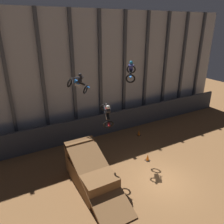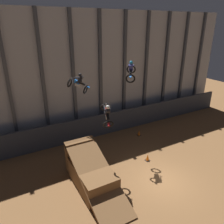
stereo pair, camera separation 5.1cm
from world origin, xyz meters
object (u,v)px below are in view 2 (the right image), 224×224
Objects in this scene: traffic_cone_arena_edge at (148,158)px; dirt_ramp at (90,172)px; rider_bike_center_air at (107,114)px; rider_bike_right_air at (131,71)px; traffic_cone_near_ramp at (139,133)px; rider_bike_left_air at (78,84)px.

dirt_ramp is at bearing -178.12° from traffic_cone_arena_edge.
rider_bike_right_air is at bearing 51.39° from rider_bike_center_air.
rider_bike_center_air is 5.98m from traffic_cone_arena_edge.
rider_bike_center_air is at bearing -145.00° from traffic_cone_near_ramp.
rider_bike_center_air reaches higher than dirt_ramp.
rider_bike_left_air is 0.92× the size of rider_bike_center_air.
rider_bike_right_air is at bearing -141.64° from traffic_cone_near_ramp.
traffic_cone_arena_edge is (3.75, 0.05, -4.65)m from rider_bike_center_air.
traffic_cone_arena_edge is at bearing -88.13° from rider_bike_left_air.
traffic_cone_near_ramp is 1.00× the size of traffic_cone_arena_edge.
rider_bike_center_air is at bearing 4.68° from dirt_ramp.
rider_bike_left_air is 4.17m from rider_bike_right_air.
dirt_ramp is at bearing -120.13° from rider_bike_right_air.
rider_bike_right_air is 7.62m from traffic_cone_near_ramp.
traffic_cone_near_ramp is (2.64, 2.09, -6.83)m from rider_bike_right_air.
rider_bike_left_air reaches higher than rider_bike_center_air.
traffic_cone_arena_edge is (5.18, 0.17, -0.60)m from dirt_ramp.
rider_bike_right_air is 3.06× the size of traffic_cone_near_ramp.
traffic_cone_arena_edge is (-1.98, -3.96, 0.00)m from traffic_cone_near_ramp.
rider_bike_right_air is at bearing 24.28° from dirt_ramp.
dirt_ramp is 6.75m from rider_bike_left_air.
traffic_cone_near_ramp is at bearing 73.95° from rider_bike_right_air.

